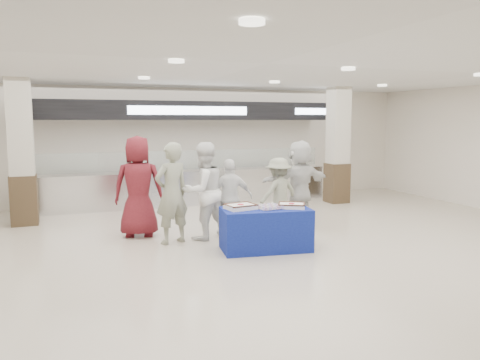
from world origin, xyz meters
name	(u,v)px	position (x,y,z in m)	size (l,w,h in m)	color
ground	(267,257)	(0.00, 0.00, 0.00)	(14.00, 14.00, 0.00)	beige
serving_line	(187,162)	(0.00, 5.40, 1.16)	(8.70, 0.85, 2.80)	silver
column_left	(22,156)	(-4.00, 4.20, 1.53)	(0.55, 0.55, 3.20)	#382919
column_right	(338,148)	(4.00, 4.20, 1.53)	(0.55, 0.55, 3.20)	#382919
display_table	(266,229)	(0.16, 0.43, 0.38)	(1.55, 0.78, 0.75)	navy
sheet_cake_left	(241,206)	(-0.27, 0.54, 0.80)	(0.55, 0.46, 0.10)	white
sheet_cake_right	(292,205)	(0.62, 0.33, 0.80)	(0.57, 0.53, 0.10)	white
cupcake_tray	(269,207)	(0.22, 0.39, 0.78)	(0.44, 0.35, 0.07)	silver
civilian_maroon	(138,186)	(-1.79, 2.23, 1.00)	(0.98, 0.64, 2.00)	maroon
soldier_a	(172,193)	(-1.29, 1.48, 0.95)	(0.69, 0.45, 1.90)	gray
chef_tall	(204,191)	(-0.64, 1.59, 0.94)	(0.91, 0.71, 1.88)	white
chef_short	(230,198)	(-0.09, 1.60, 0.77)	(0.91, 0.38, 1.54)	white
soldier_b	(279,193)	(1.12, 1.93, 0.75)	(0.97, 0.56, 1.51)	gray
civilian_white	(299,183)	(1.70, 2.08, 0.93)	(1.73, 0.55, 1.86)	silver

